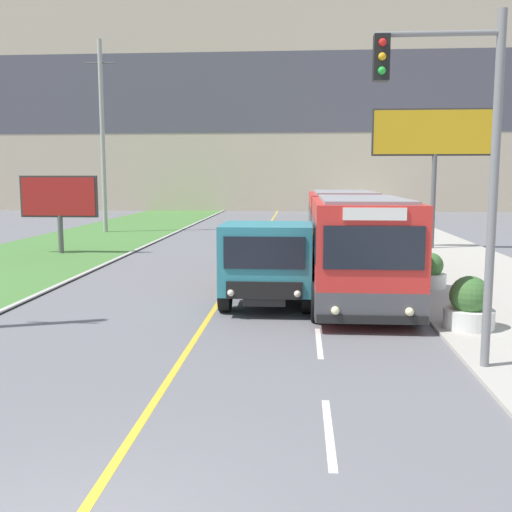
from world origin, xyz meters
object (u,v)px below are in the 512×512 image
at_px(city_bus, 350,240).
at_px(planter_round_third, 402,251).
at_px(billboard_large, 435,138).
at_px(planter_round_near, 469,306).
at_px(traffic_light_mast, 461,148).
at_px(billboard_small, 59,199).
at_px(utility_pole_far, 103,137).
at_px(planter_round_second, 430,272).
at_px(dump_truck, 268,262).

relative_size(city_bus, planter_round_third, 10.27).
height_order(billboard_large, planter_round_near, billboard_large).
xyz_separation_m(traffic_light_mast, billboard_small, (-13.99, 15.90, -1.54)).
height_order(utility_pole_far, billboard_small, utility_pole_far).
distance_m(planter_round_near, planter_round_second, 5.13).
bearing_deg(planter_round_second, billboard_large, 77.77).
xyz_separation_m(planter_round_near, planter_round_third, (0.16, 10.25, 0.00)).
distance_m(city_bus, planter_round_third, 5.28).
distance_m(utility_pole_far, planter_round_near, 29.40).
xyz_separation_m(billboard_small, planter_round_second, (15.27, -7.91, -1.98)).
xyz_separation_m(billboard_large, planter_round_third, (-2.37, -5.69, -4.81)).
bearing_deg(traffic_light_mast, dump_truck, 123.75).
bearing_deg(planter_round_third, billboard_small, 169.66).
distance_m(city_bus, utility_pole_far, 23.40).
bearing_deg(billboard_small, billboard_large, 9.36).
bearing_deg(billboard_large, planter_round_second, -102.23).
distance_m(city_bus, planter_round_near, 6.19).
xyz_separation_m(city_bus, billboard_large, (4.84, 10.27, 3.88)).
distance_m(city_bus, dump_truck, 3.89).
bearing_deg(utility_pole_far, city_bus, -51.86).
bearing_deg(planter_round_third, traffic_light_mast, -95.46).
bearing_deg(billboard_small, planter_round_near, -40.83).
height_order(billboard_large, billboard_small, billboard_large).
bearing_deg(billboard_large, planter_round_near, -99.03).
bearing_deg(dump_truck, planter_round_near, -29.53).
bearing_deg(city_bus, billboard_large, 64.77).
relative_size(billboard_small, planter_round_third, 2.95).
xyz_separation_m(traffic_light_mast, planter_round_third, (1.25, 13.11, -3.48)).
xyz_separation_m(city_bus, utility_pole_far, (-14.18, 18.06, 4.53)).
xyz_separation_m(city_bus, dump_truck, (-2.53, -2.93, -0.34)).
distance_m(dump_truck, planter_round_second, 5.60).
distance_m(city_bus, planter_round_second, 2.73).
bearing_deg(city_bus, dump_truck, -130.79).
bearing_deg(billboard_small, planter_round_second, -27.38).
distance_m(billboard_small, planter_round_third, 15.62).
xyz_separation_m(billboard_small, planter_round_third, (15.24, -2.78, -1.94)).
relative_size(billboard_large, planter_round_third, 5.55).
xyz_separation_m(planter_round_second, planter_round_third, (-0.03, 5.13, 0.05)).
bearing_deg(utility_pole_far, planter_round_second, -48.14).
bearing_deg(billboard_large, traffic_light_mast, -100.91).
height_order(city_bus, billboard_small, billboard_small).
xyz_separation_m(utility_pole_far, planter_round_second, (16.67, -18.60, -5.50)).
relative_size(city_bus, billboard_large, 1.85).
bearing_deg(planter_round_third, utility_pole_far, 141.00).
height_order(billboard_small, planter_round_near, billboard_small).
distance_m(traffic_light_mast, planter_round_second, 8.83).
height_order(dump_truck, billboard_large, billboard_large).
distance_m(traffic_light_mast, planter_round_third, 13.63).
xyz_separation_m(dump_truck, billboard_large, (7.37, 13.20, 4.22)).
bearing_deg(city_bus, planter_round_third, 61.69).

